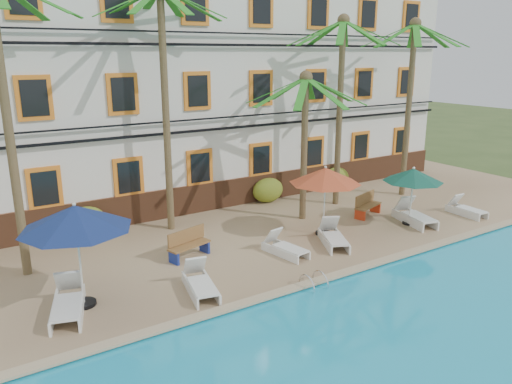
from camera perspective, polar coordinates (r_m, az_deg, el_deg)
ground at (r=16.60m, az=9.44°, el=-8.38°), size 100.00×100.00×0.00m
pool_deck at (r=20.26m, az=-0.00°, el=-3.31°), size 30.00×12.00×0.25m
pool_coping at (r=15.90m, az=11.67°, el=-8.52°), size 30.00×0.35×0.06m
hotel_building at (r=23.55m, az=-6.70°, el=12.29°), size 25.40×6.44×10.22m
palm_a at (r=15.53m, az=-26.95°, el=10.60°), size 4.60×4.60×8.65m
palm_b at (r=18.21m, az=-10.46°, el=12.77°), size 4.60×4.60×8.80m
palm_c at (r=19.38m, az=5.60°, el=7.93°), size 4.60×4.60×5.82m
palm_d at (r=21.51m, az=9.66°, el=11.94°), size 4.60×4.60×7.97m
palm_e at (r=23.70m, az=17.25°, el=11.73°), size 4.60×4.60×7.93m
shrub_left at (r=19.12m, az=-18.92°, el=-3.21°), size 1.50×0.90×1.10m
shrub_mid at (r=22.21m, az=1.37°, el=0.21°), size 1.50×0.90×1.10m
shrub_right at (r=24.58m, az=9.08°, el=1.54°), size 1.50×0.90×1.10m
umbrella_blue at (r=13.37m, az=-19.94°, el=-2.81°), size 2.85×2.85×2.84m
umbrella_red at (r=17.96m, az=7.92°, el=1.82°), size 2.59×2.59×2.58m
umbrella_green at (r=19.87m, az=17.52°, el=1.81°), size 2.28×2.28×2.29m
lounger_a at (r=13.85m, az=-20.71°, el=-11.72°), size 1.30×2.18×0.97m
lounger_b at (r=14.14m, az=-6.40°, el=-10.28°), size 1.06×1.97×0.89m
lounger_c at (r=16.59m, az=3.29°, el=-6.29°), size 0.88×1.78×0.80m
lounger_d at (r=17.57m, az=8.84°, el=-5.06°), size 1.46×2.02×0.90m
lounger_e at (r=20.48m, az=17.61°, el=-2.55°), size 1.22×2.18×0.97m
lounger_f at (r=22.27m, az=22.85°, el=-1.78°), size 0.68×1.71×0.79m
bench_left at (r=16.42m, az=-7.80°, el=-5.87°), size 1.57×0.85×0.93m
bench_right at (r=20.86m, az=12.50°, el=-1.41°), size 1.57×0.90×0.93m
pool_ladder at (r=14.69m, az=6.59°, el=-10.49°), size 0.54×0.74×0.74m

